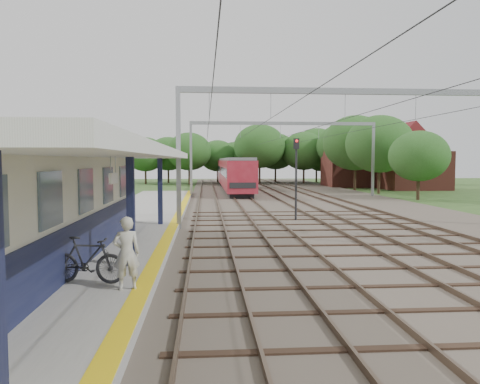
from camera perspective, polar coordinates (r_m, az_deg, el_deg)
name	(u,v)px	position (r m, az deg, el deg)	size (l,w,h in m)	color
ground	(415,354)	(9.34, 20.54, -18.02)	(160.00, 160.00, 0.00)	#2D4C1E
ballast_bed	(299,202)	(38.78, 7.23, -1.18)	(18.00, 90.00, 0.10)	#473D33
platform	(124,231)	(22.42, -13.99, -4.63)	(5.00, 52.00, 0.35)	gray
yellow_stripe	(173,227)	(22.12, -8.23, -4.20)	(0.45, 52.00, 0.01)	yellow
station_building	(38,206)	(15.79, -23.36, -1.54)	(3.41, 18.00, 3.40)	beige
canopy	(64,154)	(14.44, -20.66, 4.41)	(6.40, 20.00, 3.44)	#111535
rail_tracks	(269,200)	(38.35, 3.57, -1.03)	(11.80, 88.00, 0.15)	brown
catenary_system	(305,131)	(33.95, 7.88, 7.33)	(17.22, 88.00, 7.00)	gray
tree_band	(259,150)	(65.43, 2.38, 5.16)	(31.72, 30.88, 8.82)	#382619
house_near	(414,164)	(59.25, 20.42, 3.19)	(7.00, 6.12, 7.89)	brown
house_far	(356,162)	(63.01, 14.00, 3.57)	(8.00, 6.12, 8.66)	brown
person	(126,253)	(11.59, -13.67, -7.24)	(0.64, 0.42, 1.77)	beige
bicycle	(87,260)	(12.48, -18.16, -7.88)	(0.56, 1.98, 1.19)	black
train	(232,172)	(57.04, -1.03, 2.43)	(2.73, 33.96, 3.60)	black
signal_post	(296,168)	(26.26, 6.86, 2.91)	(0.35, 0.30, 4.67)	black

